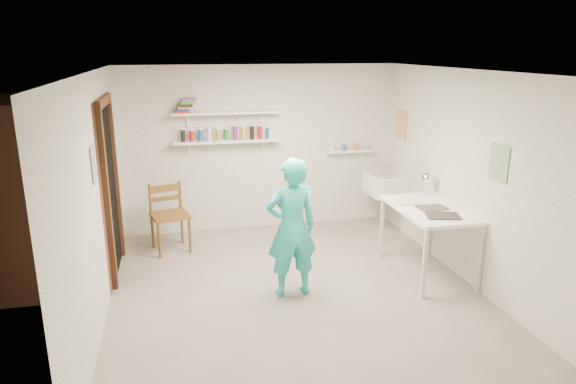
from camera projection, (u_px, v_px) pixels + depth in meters
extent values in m
cube|color=slate|center=(296.00, 293.00, 5.72)|extent=(4.00, 4.50, 0.02)
cube|color=silver|center=(297.00, 70.00, 5.06)|extent=(4.00, 4.50, 0.02)
cube|color=silver|center=(260.00, 148.00, 7.51)|extent=(4.00, 0.02, 2.40)
cube|color=silver|center=(380.00, 280.00, 3.27)|extent=(4.00, 0.02, 2.40)
cube|color=silver|center=(95.00, 200.00, 4.96)|extent=(0.02, 4.50, 2.40)
cube|color=silver|center=(469.00, 178.00, 5.81)|extent=(0.02, 4.50, 2.40)
cube|color=black|center=(110.00, 192.00, 6.01)|extent=(0.02, 0.90, 2.00)
cube|color=brown|center=(45.00, 191.00, 5.84)|extent=(1.40, 1.50, 2.10)
cube|color=brown|center=(103.00, 101.00, 5.72)|extent=(0.06, 1.05, 0.10)
cube|color=brown|center=(107.00, 204.00, 5.54)|extent=(0.06, 0.10, 2.00)
cube|color=brown|center=(116.00, 181.00, 6.48)|extent=(0.06, 0.10, 2.00)
cube|color=white|center=(227.00, 141.00, 7.24)|extent=(1.50, 0.22, 0.03)
cube|color=white|center=(226.00, 113.00, 7.13)|extent=(1.50, 0.22, 0.03)
cube|color=white|center=(349.00, 151.00, 7.73)|extent=(0.70, 0.14, 0.03)
cube|color=#334C7F|center=(94.00, 164.00, 4.92)|extent=(0.01, 0.28, 0.36)
cube|color=#995933|center=(401.00, 125.00, 7.40)|extent=(0.01, 0.34, 0.42)
cube|color=#3F724C|center=(499.00, 163.00, 5.21)|extent=(0.01, 0.30, 0.38)
cube|color=white|center=(385.00, 184.00, 7.49)|extent=(0.48, 0.60, 0.30)
imported|color=#27C4BD|center=(292.00, 228.00, 5.48)|extent=(0.59, 0.42, 1.54)
cylinder|color=beige|center=(289.00, 199.00, 5.62)|extent=(0.28, 0.06, 0.28)
cube|color=brown|center=(170.00, 215.00, 6.76)|extent=(0.56, 0.54, 0.99)
cube|color=white|center=(427.00, 241.00, 6.08)|extent=(0.75, 1.24, 0.83)
sphere|color=silver|center=(427.00, 178.00, 6.42)|extent=(0.16, 0.16, 0.16)
cylinder|color=black|center=(180.00, 136.00, 7.08)|extent=(0.06, 0.06, 0.17)
cylinder|color=red|center=(190.00, 135.00, 7.10)|extent=(0.06, 0.06, 0.17)
cylinder|color=blue|center=(199.00, 135.00, 7.13)|extent=(0.06, 0.06, 0.17)
cylinder|color=white|center=(208.00, 135.00, 7.16)|extent=(0.06, 0.06, 0.17)
cylinder|color=orange|center=(217.00, 134.00, 7.19)|extent=(0.06, 0.06, 0.17)
cylinder|color=#268C3F|center=(226.00, 134.00, 7.21)|extent=(0.06, 0.06, 0.17)
cylinder|color=#8C268C|center=(235.00, 134.00, 7.24)|extent=(0.06, 0.06, 0.17)
cylinder|color=gold|center=(244.00, 134.00, 7.27)|extent=(0.06, 0.06, 0.17)
cylinder|color=black|center=(253.00, 133.00, 7.29)|extent=(0.06, 0.06, 0.17)
cylinder|color=red|center=(262.00, 133.00, 7.32)|extent=(0.06, 0.06, 0.17)
cylinder|color=blue|center=(271.00, 133.00, 7.35)|extent=(0.06, 0.06, 0.17)
cube|color=red|center=(182.00, 112.00, 7.00)|extent=(0.18, 0.14, 0.03)
cube|color=#1933A5|center=(183.00, 110.00, 6.99)|extent=(0.18, 0.14, 0.03)
cube|color=orange|center=(184.00, 108.00, 6.99)|extent=(0.18, 0.14, 0.03)
cube|color=black|center=(186.00, 106.00, 6.99)|extent=(0.18, 0.14, 0.03)
cube|color=yellow|center=(187.00, 103.00, 6.98)|extent=(0.18, 0.14, 0.03)
cube|color=#338C4C|center=(189.00, 101.00, 6.98)|extent=(0.18, 0.14, 0.03)
cube|color=#8C3F8C|center=(190.00, 99.00, 6.98)|extent=(0.18, 0.14, 0.03)
cylinder|color=silver|center=(337.00, 148.00, 7.67)|extent=(0.07, 0.07, 0.09)
cylinder|color=#335999|center=(345.00, 147.00, 7.70)|extent=(0.07, 0.07, 0.09)
cylinder|color=orange|center=(354.00, 147.00, 7.73)|extent=(0.07, 0.07, 0.09)
cylinder|color=#999999|center=(363.00, 147.00, 7.76)|extent=(0.07, 0.07, 0.09)
cube|color=silver|center=(430.00, 207.00, 5.97)|extent=(0.30, 0.22, 0.00)
cube|color=#4C4742|center=(430.00, 207.00, 5.97)|extent=(0.30, 0.22, 0.00)
cube|color=beige|center=(430.00, 207.00, 5.97)|extent=(0.30, 0.22, 0.00)
cube|color=#383330|center=(430.00, 206.00, 5.97)|extent=(0.30, 0.22, 0.00)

